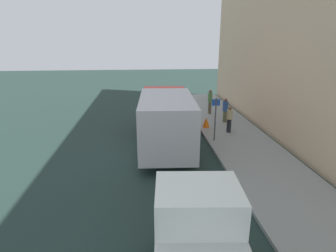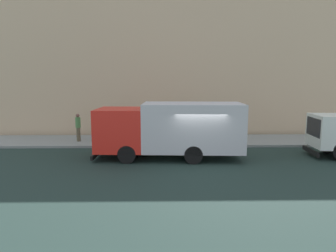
{
  "view_description": "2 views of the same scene",
  "coord_description": "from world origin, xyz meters",
  "px_view_note": "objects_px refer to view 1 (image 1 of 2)",
  "views": [
    {
      "loc": [
        -0.54,
        -12.95,
        5.69
      ],
      "look_at": [
        0.68,
        0.77,
        1.34
      ],
      "focal_mm": 29.99,
      "sensor_mm": 36.0,
      "label": 1
    },
    {
      "loc": [
        -14.89,
        1.86,
        4.08
      ],
      "look_at": [
        1.24,
        1.56,
        1.63
      ],
      "focal_mm": 31.78,
      "sensor_mm": 36.0,
      "label": 2
    }
  ],
  "objects_px": {
    "large_utility_truck": "(166,117)",
    "pedestrian_walking": "(229,119)",
    "street_sign_post": "(215,116)",
    "pedestrian_standing": "(225,110)",
    "pedestrian_third": "(210,101)",
    "traffic_cone_orange": "(206,122)"
  },
  "relations": [
    {
      "from": "large_utility_truck",
      "to": "pedestrian_walking",
      "type": "relative_size",
      "value": 4.81
    },
    {
      "from": "street_sign_post",
      "to": "pedestrian_walking",
      "type": "bearing_deg",
      "value": 47.12
    },
    {
      "from": "traffic_cone_orange",
      "to": "street_sign_post",
      "type": "bearing_deg",
      "value": -91.8
    },
    {
      "from": "pedestrian_standing",
      "to": "traffic_cone_orange",
      "type": "relative_size",
      "value": 2.54
    },
    {
      "from": "large_utility_truck",
      "to": "street_sign_post",
      "type": "xyz_separation_m",
      "value": [
        2.75,
        0.2,
        -0.04
      ]
    },
    {
      "from": "pedestrian_standing",
      "to": "pedestrian_walking",
      "type": "bearing_deg",
      "value": -144.91
    },
    {
      "from": "pedestrian_walking",
      "to": "traffic_cone_orange",
      "type": "distance_m",
      "value": 1.72
    },
    {
      "from": "street_sign_post",
      "to": "pedestrian_third",
      "type": "bearing_deg",
      "value": 79.5
    },
    {
      "from": "large_utility_truck",
      "to": "pedestrian_walking",
      "type": "bearing_deg",
      "value": 23.72
    },
    {
      "from": "street_sign_post",
      "to": "traffic_cone_orange",
      "type": "bearing_deg",
      "value": 88.2
    },
    {
      "from": "pedestrian_third",
      "to": "street_sign_post",
      "type": "xyz_separation_m",
      "value": [
        -1.07,
        -5.77,
        0.47
      ]
    },
    {
      "from": "pedestrian_walking",
      "to": "large_utility_truck",
      "type": "bearing_deg",
      "value": -40.82
    },
    {
      "from": "pedestrian_walking",
      "to": "traffic_cone_orange",
      "type": "relative_size",
      "value": 2.53
    },
    {
      "from": "street_sign_post",
      "to": "large_utility_truck",
      "type": "bearing_deg",
      "value": -175.88
    },
    {
      "from": "large_utility_truck",
      "to": "pedestrian_standing",
      "type": "distance_m",
      "value": 5.73
    },
    {
      "from": "pedestrian_third",
      "to": "street_sign_post",
      "type": "bearing_deg",
      "value": -104.33
    },
    {
      "from": "traffic_cone_orange",
      "to": "street_sign_post",
      "type": "height_order",
      "value": "street_sign_post"
    },
    {
      "from": "street_sign_post",
      "to": "pedestrian_standing",
      "type": "bearing_deg",
      "value": 65.39
    },
    {
      "from": "pedestrian_standing",
      "to": "traffic_cone_orange",
      "type": "bearing_deg",
      "value": 168.06
    },
    {
      "from": "pedestrian_walking",
      "to": "traffic_cone_orange",
      "type": "height_order",
      "value": "pedestrian_walking"
    },
    {
      "from": "pedestrian_third",
      "to": "traffic_cone_orange",
      "type": "height_order",
      "value": "pedestrian_third"
    },
    {
      "from": "pedestrian_walking",
      "to": "pedestrian_standing",
      "type": "bearing_deg",
      "value": -161.3
    }
  ]
}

